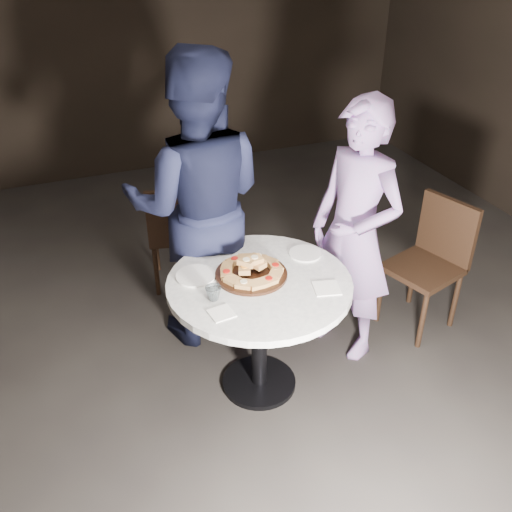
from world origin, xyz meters
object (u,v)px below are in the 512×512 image
Objects in this scene: table at (259,302)px; focaccia_pile at (251,268)px; chair_right at (433,256)px; diner_navy at (198,205)px; serving_board at (251,274)px; chair_far at (177,229)px; water_glass at (213,293)px; diner_teal at (355,234)px.

focaccia_pile is at bearing 107.95° from table.
diner_navy is (-1.45, 0.47, 0.43)m from chair_right.
chair_far is at bearing 97.04° from serving_board.
focaccia_pile reaches higher than water_glass.
focaccia_pile is 0.19× the size of diner_navy.
diner_teal reaches higher than table.
chair_far is 0.96× the size of chair_right.
chair_right reaches higher than water_glass.
serving_board is 0.62m from diner_navy.
diner_teal is (-0.64, -0.03, 0.31)m from chair_right.
chair_right is at bearing 4.91° from focaccia_pile.
diner_navy is 1.14× the size of diner_teal.
diner_teal reaches higher than focaccia_pile.
diner_teal is at bearing 168.10° from diner_navy.
water_glass reaches higher than serving_board.
chair_far is (-0.14, 1.12, -0.31)m from focaccia_pile.
chair_far is at bearing -141.29° from chair_right.
serving_board is (-0.02, 0.07, 0.15)m from table.
table is 1.33m from chair_right.
diner_navy reaches higher than table.
focaccia_pile is 4.32× the size of water_glass.
serving_board is 0.46× the size of chair_far.
focaccia_pile is at bearing 98.56° from serving_board.
diner_teal reaches higher than serving_board.
focaccia_pile is 0.29m from water_glass.
chair_right is at bearing 7.99° from table.
table is 15.29× the size of water_glass.
diner_teal is (0.70, 0.09, 0.06)m from serving_board.
chair_far is at bearing 84.52° from water_glass.
water_glass is 0.98m from diner_teal.
focaccia_pile is 0.42× the size of chair_far.
table is at bearing 13.56° from water_glass.
chair_far is (-0.16, 1.19, -0.12)m from table.
chair_right is (1.59, 0.25, -0.28)m from water_glass.
diner_teal reaches higher than chair_far.
water_glass is at bearing -98.45° from diner_teal.
serving_board is 0.04m from focaccia_pile.
diner_navy reaches higher than water_glass.
water_glass is (-0.26, -0.14, -0.01)m from focaccia_pile.
water_glass is at bearing -97.93° from chair_right.
diner_navy is at bearing 78.91° from water_glass.
water_glass is (-0.26, -0.13, 0.03)m from serving_board.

